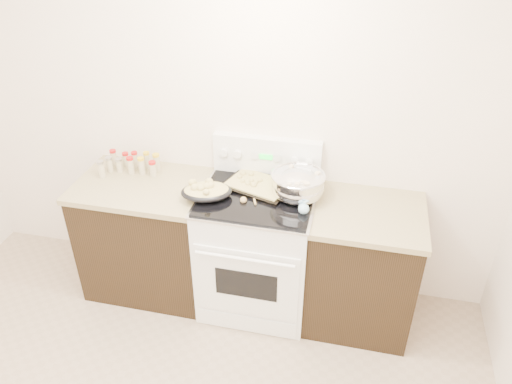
# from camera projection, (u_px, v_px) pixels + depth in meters

# --- Properties ---
(room_shell) EXTENTS (4.10, 3.60, 2.75)m
(room_shell) POSITION_uv_depth(u_px,v_px,m) (76.00, 214.00, 1.80)
(room_shell) COLOR white
(room_shell) RESTS_ON ground
(counter_left) EXTENTS (0.93, 0.67, 0.92)m
(counter_left) POSITION_uv_depth(u_px,v_px,m) (150.00, 235.00, 3.73)
(counter_left) COLOR black
(counter_left) RESTS_ON ground
(counter_right) EXTENTS (0.73, 0.67, 0.92)m
(counter_right) POSITION_uv_depth(u_px,v_px,m) (361.00, 266.00, 3.43)
(counter_right) COLOR black
(counter_right) RESTS_ON ground
(kitchen_range) EXTENTS (0.78, 0.73, 1.22)m
(kitchen_range) POSITION_uv_depth(u_px,v_px,m) (258.00, 248.00, 3.55)
(kitchen_range) COLOR white
(kitchen_range) RESTS_ON ground
(mixing_bowl) EXTENTS (0.40, 0.40, 0.21)m
(mixing_bowl) POSITION_uv_depth(u_px,v_px,m) (298.00, 185.00, 3.26)
(mixing_bowl) COLOR silver
(mixing_bowl) RESTS_ON kitchen_range
(roasting_pan) EXTENTS (0.39, 0.32, 0.11)m
(roasting_pan) POSITION_uv_depth(u_px,v_px,m) (206.00, 191.00, 3.26)
(roasting_pan) COLOR black
(roasting_pan) RESTS_ON kitchen_range
(baking_sheet) EXTENTS (0.52, 0.43, 0.06)m
(baking_sheet) POSITION_uv_depth(u_px,v_px,m) (258.00, 184.00, 3.39)
(baking_sheet) COLOR black
(baking_sheet) RESTS_ON kitchen_range
(wooden_spoon) EXTENTS (0.12, 0.26, 0.04)m
(wooden_spoon) POSITION_uv_depth(u_px,v_px,m) (247.00, 197.00, 3.26)
(wooden_spoon) COLOR tan
(wooden_spoon) RESTS_ON kitchen_range
(blue_ladle) EXTENTS (0.13, 0.24, 0.09)m
(blue_ladle) POSITION_uv_depth(u_px,v_px,m) (305.00, 207.00, 3.13)
(blue_ladle) COLOR #9FD1ED
(blue_ladle) RESTS_ON kitchen_range
(spice_jars) EXTENTS (0.40, 0.24, 0.13)m
(spice_jars) POSITION_uv_depth(u_px,v_px,m) (131.00, 163.00, 3.59)
(spice_jars) COLOR #BFB28C
(spice_jars) RESTS_ON counter_left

